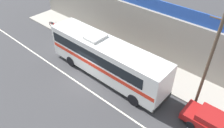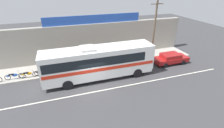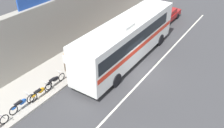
{
  "view_description": "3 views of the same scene",
  "coord_description": "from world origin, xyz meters",
  "px_view_note": "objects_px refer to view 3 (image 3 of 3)",
  "views": [
    {
      "loc": [
        11.71,
        -9.52,
        13.15
      ],
      "look_at": [
        1.8,
        1.59,
        1.73
      ],
      "focal_mm": 34.83,
      "sensor_mm": 36.0,
      "label": 1
    },
    {
      "loc": [
        -2.6,
        -13.8,
        9.6
      ],
      "look_at": [
        2.66,
        2.11,
        1.24
      ],
      "focal_mm": 26.27,
      "sensor_mm": 36.0,
      "label": 2
    },
    {
      "loc": [
        -14.28,
        -7.02,
        10.86
      ],
      "look_at": [
        -1.88,
        1.21,
        1.28
      ],
      "focal_mm": 38.88,
      "sensor_mm": 36.0,
      "label": 3
    }
  ],
  "objects_px": {
    "parked_car": "(166,15)",
    "motorcycle_purple": "(40,92)",
    "pedestrian_near_shop": "(88,42)",
    "motorcycle_green": "(55,80)",
    "intercity_bus": "(127,38)",
    "motorcycle_orange": "(22,103)",
    "pedestrian_by_curb": "(65,61)"
  },
  "relations": [
    {
      "from": "parked_car",
      "to": "motorcycle_green",
      "type": "height_order",
      "value": "parked_car"
    },
    {
      "from": "motorcycle_orange",
      "to": "intercity_bus",
      "type": "bearing_deg",
      "value": -15.13
    },
    {
      "from": "motorcycle_green",
      "to": "pedestrian_by_curb",
      "type": "bearing_deg",
      "value": 17.57
    },
    {
      "from": "intercity_bus",
      "to": "motorcycle_purple",
      "type": "relative_size",
      "value": 6.25
    },
    {
      "from": "pedestrian_near_shop",
      "to": "pedestrian_by_curb",
      "type": "distance_m",
      "value": 3.44
    },
    {
      "from": "parked_car",
      "to": "motorcycle_purple",
      "type": "height_order",
      "value": "parked_car"
    },
    {
      "from": "parked_car",
      "to": "pedestrian_near_shop",
      "type": "height_order",
      "value": "pedestrian_near_shop"
    },
    {
      "from": "motorcycle_orange",
      "to": "motorcycle_purple",
      "type": "bearing_deg",
      "value": -4.29
    },
    {
      "from": "parked_car",
      "to": "motorcycle_green",
      "type": "distance_m",
      "value": 15.86
    },
    {
      "from": "parked_car",
      "to": "motorcycle_orange",
      "type": "distance_m",
      "value": 18.75
    },
    {
      "from": "motorcycle_green",
      "to": "pedestrian_near_shop",
      "type": "xyz_separation_m",
      "value": [
        5.16,
        1.07,
        0.53
      ]
    },
    {
      "from": "motorcycle_orange",
      "to": "motorcycle_purple",
      "type": "height_order",
      "value": "same"
    },
    {
      "from": "intercity_bus",
      "to": "pedestrian_by_curb",
      "type": "distance_m",
      "value": 5.23
    },
    {
      "from": "motorcycle_purple",
      "to": "pedestrian_near_shop",
      "type": "distance_m",
      "value": 6.75
    },
    {
      "from": "parked_car",
      "to": "motorcycle_orange",
      "type": "xyz_separation_m",
      "value": [
        -18.67,
        1.78,
        -0.17
      ]
    },
    {
      "from": "pedestrian_near_shop",
      "to": "pedestrian_by_curb",
      "type": "xyz_separation_m",
      "value": [
        -3.4,
        -0.51,
        -0.0
      ]
    },
    {
      "from": "motorcycle_purple",
      "to": "intercity_bus",
      "type": "bearing_deg",
      "value": -17.14
    },
    {
      "from": "pedestrian_by_curb",
      "to": "parked_car",
      "type": "bearing_deg",
      "value": -9.49
    },
    {
      "from": "pedestrian_near_shop",
      "to": "motorcycle_green",
      "type": "bearing_deg",
      "value": -168.31
    },
    {
      "from": "motorcycle_orange",
      "to": "motorcycle_purple",
      "type": "relative_size",
      "value": 1.02
    },
    {
      "from": "motorcycle_orange",
      "to": "parked_car",
      "type": "bearing_deg",
      "value": -5.45
    },
    {
      "from": "motorcycle_orange",
      "to": "pedestrian_by_curb",
      "type": "distance_m",
      "value": 4.73
    },
    {
      "from": "motorcycle_orange",
      "to": "pedestrian_near_shop",
      "type": "bearing_deg",
      "value": 7.57
    },
    {
      "from": "motorcycle_purple",
      "to": "motorcycle_green",
      "type": "xyz_separation_m",
      "value": [
        1.46,
        0.11,
        0.0
      ]
    },
    {
      "from": "motorcycle_purple",
      "to": "motorcycle_orange",
      "type": "bearing_deg",
      "value": 175.71
    },
    {
      "from": "intercity_bus",
      "to": "pedestrian_by_curb",
      "type": "relative_size",
      "value": 7.26
    },
    {
      "from": "intercity_bus",
      "to": "parked_car",
      "type": "bearing_deg",
      "value": 3.6
    },
    {
      "from": "motorcycle_purple",
      "to": "pedestrian_by_curb",
      "type": "xyz_separation_m",
      "value": [
        3.22,
        0.67,
        0.53
      ]
    },
    {
      "from": "intercity_bus",
      "to": "motorcycle_green",
      "type": "distance_m",
      "value": 6.6
    },
    {
      "from": "parked_car",
      "to": "motorcycle_green",
      "type": "xyz_separation_m",
      "value": [
        -15.76,
        1.79,
        -0.17
      ]
    },
    {
      "from": "parked_car",
      "to": "motorcycle_purple",
      "type": "xyz_separation_m",
      "value": [
        -17.22,
        1.67,
        -0.17
      ]
    },
    {
      "from": "intercity_bus",
      "to": "parked_car",
      "type": "height_order",
      "value": "intercity_bus"
    }
  ]
}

